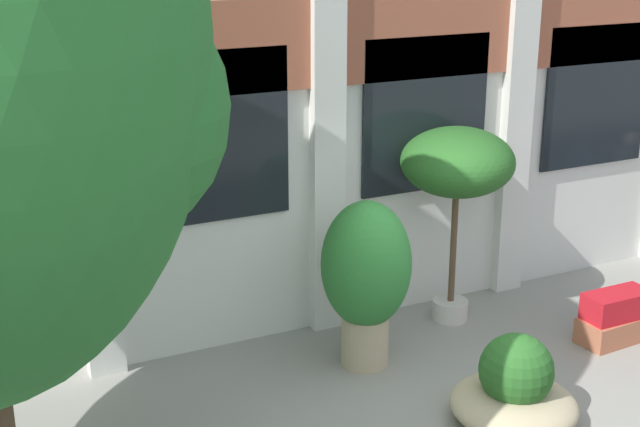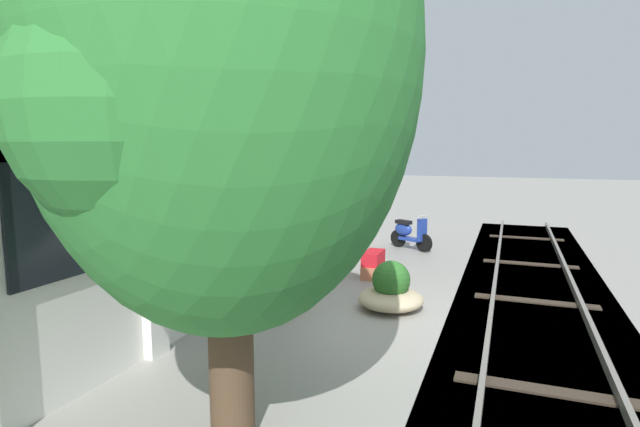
# 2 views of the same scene
# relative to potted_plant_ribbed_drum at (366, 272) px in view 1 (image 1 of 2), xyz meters

# --- Properties ---
(potted_plant_ribbed_drum) EXTENTS (0.89, 0.89, 1.72)m
(potted_plant_ribbed_drum) POSITION_rel_potted_plant_ribbed_drum_xyz_m (0.00, 0.00, 0.00)
(potted_plant_ribbed_drum) COLOR tan
(potted_plant_ribbed_drum) RESTS_ON ground
(potted_plant_square_trough) EXTENTS (0.84, 0.44, 0.55)m
(potted_plant_square_trough) POSITION_rel_potted_plant_ribbed_drum_xyz_m (2.64, -0.71, -0.73)
(potted_plant_square_trough) COLOR #B76647
(potted_plant_square_trough) RESTS_ON ground
(potted_plant_wide_bowl) EXTENTS (1.13, 1.13, 0.85)m
(potted_plant_wide_bowl) POSITION_rel_potted_plant_ribbed_drum_xyz_m (0.64, -1.56, -0.68)
(potted_plant_wide_bowl) COLOR tan
(potted_plant_wide_bowl) RESTS_ON ground
(potted_plant_low_pan) EXTENTS (1.22, 1.22, 2.19)m
(potted_plant_low_pan) POSITION_rel_potted_plant_ribbed_drum_xyz_m (1.38, 0.51, 0.77)
(potted_plant_low_pan) COLOR beige
(potted_plant_low_pan) RESTS_ON ground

